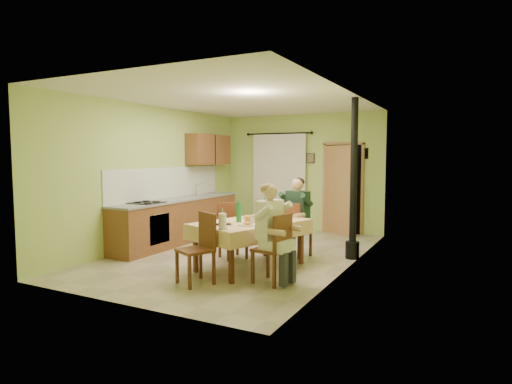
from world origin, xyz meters
The scene contains 17 objects.
floor centered at (0.00, 0.00, 0.00)m, with size 4.00×6.00×0.01m, color tan.
room_shell centered at (0.00, 0.00, 1.82)m, with size 4.04×6.04×2.82m.
kitchen_run centered at (-1.71, 0.40, 0.48)m, with size 0.64×3.64×1.56m.
upper_cabinets centered at (-1.82, 1.70, 1.95)m, with size 0.35×1.40×0.70m, color brown.
curtain centered at (-0.55, 2.90, 1.26)m, with size 1.70×0.07×2.22m.
doorway centered at (1.02, 2.87, 1.05)m, with size 0.96×0.47×2.15m.
dining_table centered at (0.61, -0.79, 0.38)m, with size 1.60×2.08×0.76m.
tableware centered at (0.59, -0.89, 0.83)m, with size 0.63×1.63×0.33m.
chair_far centered at (0.96, 0.28, 0.29)m, with size 0.51×0.51×0.99m.
chair_near centered at (0.33, -1.89, 0.29)m, with size 0.59×0.59×1.00m.
chair_right centered at (1.27, -1.38, 0.29)m, with size 0.50×0.50×1.00m.
chair_left centered at (0.00, -0.33, 0.29)m, with size 0.57×0.57×0.97m.
man_far centered at (0.97, 0.29, 0.88)m, with size 0.63×0.55×1.39m.
man_right centered at (1.25, -1.37, 0.88)m, with size 0.53×0.62×1.39m.
stove_flue centered at (1.90, 0.60, 1.02)m, with size 0.24×0.24×2.80m.
picture_back centered at (0.25, 2.97, 1.75)m, with size 0.19×0.03×0.23m, color black.
picture_right centered at (1.97, 1.20, 1.85)m, with size 0.03×0.31×0.21m, color brown.
Camera 1 is at (3.78, -6.76, 1.80)m, focal length 30.00 mm.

